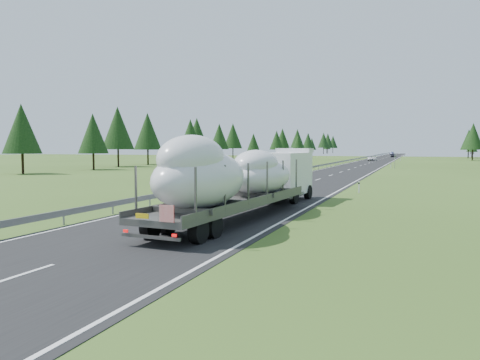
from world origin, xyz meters
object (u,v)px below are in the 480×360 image
(boat_truck, at_px, (245,176))
(distant_car_dark, at_px, (393,155))
(distant_van, at_px, (372,158))
(distant_car_blue, at_px, (392,153))
(highway_sign, at_px, (395,159))

(boat_truck, bearing_deg, distant_car_dark, 89.95)
(distant_van, height_order, distant_car_dark, distant_car_dark)
(distant_car_dark, distance_m, distant_car_blue, 67.47)
(distant_van, relative_size, distant_car_dark, 1.16)
(boat_truck, relative_size, distant_car_dark, 4.65)
(highway_sign, relative_size, distant_van, 0.51)
(highway_sign, distance_m, distant_car_blue, 167.70)
(highway_sign, bearing_deg, distant_van, 99.70)
(boat_truck, relative_size, distant_car_blue, 4.45)
(highway_sign, xyz_separation_m, distant_car_dark, (-4.87, 100.11, -1.06))
(highway_sign, xyz_separation_m, distant_car_blue, (-8.82, 167.46, -1.05))
(highway_sign, distance_m, boat_truck, 66.42)
(boat_truck, distance_m, distant_van, 115.67)
(highway_sign, bearing_deg, distant_car_blue, 93.01)
(boat_truck, relative_size, distant_van, 4.00)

